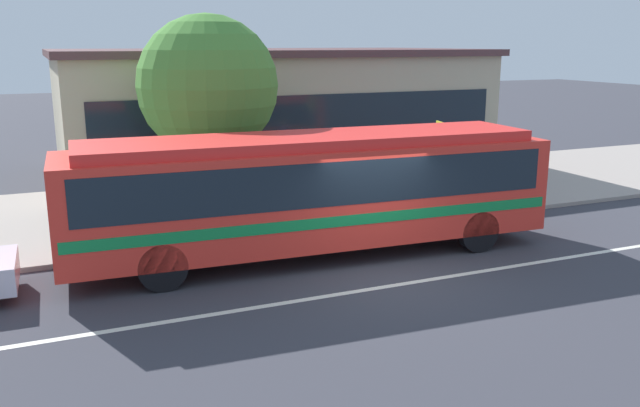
# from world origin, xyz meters

# --- Properties ---
(ground_plane) EXTENTS (120.00, 120.00, 0.00)m
(ground_plane) POSITION_xyz_m (0.00, 0.00, 0.00)
(ground_plane) COLOR #373740
(sidewalk_slab) EXTENTS (60.00, 8.00, 0.12)m
(sidewalk_slab) POSITION_xyz_m (0.00, 7.07, 0.06)
(sidewalk_slab) COLOR #9E928A
(sidewalk_slab) RESTS_ON ground_plane
(lane_stripe_center) EXTENTS (56.00, 0.16, 0.01)m
(lane_stripe_center) POSITION_xyz_m (0.00, -0.80, 0.00)
(lane_stripe_center) COLOR silver
(lane_stripe_center) RESTS_ON ground_plane
(transit_bus) EXTENTS (11.34, 3.03, 2.85)m
(transit_bus) POSITION_xyz_m (-0.93, 1.72, 1.66)
(transit_bus) COLOR red
(transit_bus) RESTS_ON ground_plane
(pedestrian_waiting_near_sign) EXTENTS (0.42, 0.42, 1.70)m
(pedestrian_waiting_near_sign) POSITION_xyz_m (2.54, 3.56, 1.12)
(pedestrian_waiting_near_sign) COLOR slate
(pedestrian_waiting_near_sign) RESTS_ON sidewalk_slab
(pedestrian_walking_along_curb) EXTENTS (0.36, 0.36, 1.69)m
(pedestrian_walking_along_curb) POSITION_xyz_m (-0.05, 5.20, 1.11)
(pedestrian_walking_along_curb) COLOR #6C5B51
(pedestrian_walking_along_curb) RESTS_ON sidewalk_slab
(pedestrian_standing_by_tree) EXTENTS (0.35, 0.35, 1.66)m
(pedestrian_standing_by_tree) POSITION_xyz_m (0.40, 4.80, 1.09)
(pedestrian_standing_by_tree) COLOR olive
(pedestrian_standing_by_tree) RESTS_ON sidewalk_slab
(bus_stop_sign) EXTENTS (0.13, 0.44, 2.62)m
(bus_stop_sign) POSITION_xyz_m (3.73, 3.66, 1.79)
(bus_stop_sign) COLOR gray
(bus_stop_sign) RESTS_ON sidewalk_slab
(street_tree_near_stop) EXTENTS (3.87, 3.87, 5.55)m
(street_tree_near_stop) POSITION_xyz_m (-2.23, 6.08, 3.72)
(street_tree_near_stop) COLOR brown
(street_tree_near_stop) RESTS_ON sidewalk_slab
(station_building) EXTENTS (15.76, 8.79, 4.64)m
(station_building) POSITION_xyz_m (1.74, 12.56, 2.33)
(station_building) COLOR #B5AA8E
(station_building) RESTS_ON ground_plane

